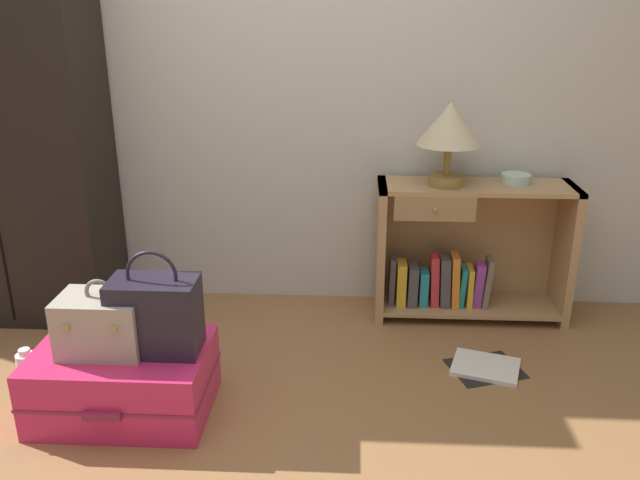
{
  "coord_description": "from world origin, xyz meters",
  "views": [
    {
      "loc": [
        0.39,
        -1.83,
        1.54
      ],
      "look_at": [
        0.24,
        0.85,
        0.55
      ],
      "focal_mm": 36.62,
      "sensor_mm": 36.0,
      "label": 1
    }
  ],
  "objects_px": {
    "bookshelf": "(463,254)",
    "open_book_on_floor": "(485,367)",
    "bowl": "(516,178)",
    "train_case": "(103,323)",
    "suitcase_large": "(124,380)",
    "bottle": "(28,374)",
    "table_lamp": "(449,128)",
    "wardrobe": "(7,129)",
    "handbag": "(155,315)"
  },
  "relations": [
    {
      "from": "bookshelf",
      "to": "bottle",
      "type": "distance_m",
      "value": 2.08
    },
    {
      "from": "suitcase_large",
      "to": "handbag",
      "type": "bearing_deg",
      "value": 1.68
    },
    {
      "from": "suitcase_large",
      "to": "bookshelf",
      "type": "bearing_deg",
      "value": 33.13
    },
    {
      "from": "bottle",
      "to": "open_book_on_floor",
      "type": "xyz_separation_m",
      "value": [
        1.92,
        0.31,
        -0.09
      ]
    },
    {
      "from": "bowl",
      "to": "handbag",
      "type": "distance_m",
      "value": 1.83
    },
    {
      "from": "table_lamp",
      "to": "suitcase_large",
      "type": "xyz_separation_m",
      "value": [
        -1.33,
        -0.91,
        -0.84
      ]
    },
    {
      "from": "bookshelf",
      "to": "train_case",
      "type": "relative_size",
      "value": 3.02
    },
    {
      "from": "wardrobe",
      "to": "handbag",
      "type": "distance_m",
      "value": 1.37
    },
    {
      "from": "wardrobe",
      "to": "bottle",
      "type": "distance_m",
      "value": 1.21
    },
    {
      "from": "bottle",
      "to": "open_book_on_floor",
      "type": "distance_m",
      "value": 1.95
    },
    {
      "from": "bookshelf",
      "to": "train_case",
      "type": "bearing_deg",
      "value": -147.54
    },
    {
      "from": "train_case",
      "to": "suitcase_large",
      "type": "bearing_deg",
      "value": 10.32
    },
    {
      "from": "bowl",
      "to": "suitcase_large",
      "type": "distance_m",
      "value": 2.02
    },
    {
      "from": "handbag",
      "to": "open_book_on_floor",
      "type": "height_order",
      "value": "handbag"
    },
    {
      "from": "bookshelf",
      "to": "bottle",
      "type": "height_order",
      "value": "bookshelf"
    },
    {
      "from": "suitcase_large",
      "to": "open_book_on_floor",
      "type": "xyz_separation_m",
      "value": [
        1.49,
        0.39,
        -0.13
      ]
    },
    {
      "from": "bottle",
      "to": "train_case",
      "type": "bearing_deg",
      "value": -13.9
    },
    {
      "from": "handbag",
      "to": "open_book_on_floor",
      "type": "relative_size",
      "value": 1.13
    },
    {
      "from": "train_case",
      "to": "table_lamp",
      "type": "bearing_deg",
      "value": 33.67
    },
    {
      "from": "open_book_on_floor",
      "to": "train_case",
      "type": "bearing_deg",
      "value": -165.44
    },
    {
      "from": "wardrobe",
      "to": "train_case",
      "type": "relative_size",
      "value": 6.03
    },
    {
      "from": "wardrobe",
      "to": "bowl",
      "type": "xyz_separation_m",
      "value": [
        2.46,
        0.1,
        -0.24
      ]
    },
    {
      "from": "bowl",
      "to": "train_case",
      "type": "relative_size",
      "value": 0.45
    },
    {
      "from": "handbag",
      "to": "table_lamp",
      "type": "bearing_deg",
      "value": 37.54
    },
    {
      "from": "bottle",
      "to": "wardrobe",
      "type": "bearing_deg",
      "value": 113.85
    },
    {
      "from": "table_lamp",
      "to": "bookshelf",
      "type": "bearing_deg",
      "value": 15.65
    },
    {
      "from": "open_book_on_floor",
      "to": "bookshelf",
      "type": "bearing_deg",
      "value": 94.16
    },
    {
      "from": "table_lamp",
      "to": "bottle",
      "type": "relative_size",
      "value": 1.86
    },
    {
      "from": "handbag",
      "to": "open_book_on_floor",
      "type": "distance_m",
      "value": 1.45
    },
    {
      "from": "train_case",
      "to": "open_book_on_floor",
      "type": "bearing_deg",
      "value": 14.56
    },
    {
      "from": "bookshelf",
      "to": "suitcase_large",
      "type": "bearing_deg",
      "value": -146.87
    },
    {
      "from": "wardrobe",
      "to": "train_case",
      "type": "xyz_separation_m",
      "value": [
        0.73,
        -0.88,
        -0.57
      ]
    },
    {
      "from": "bookshelf",
      "to": "suitcase_large",
      "type": "relative_size",
      "value": 1.42
    },
    {
      "from": "train_case",
      "to": "bottle",
      "type": "xyz_separation_m",
      "value": [
        -0.38,
        0.09,
        -0.29
      ]
    },
    {
      "from": "wardrobe",
      "to": "bowl",
      "type": "bearing_deg",
      "value": 2.38
    },
    {
      "from": "open_book_on_floor",
      "to": "wardrobe",
      "type": "bearing_deg",
      "value": 168.11
    },
    {
      "from": "table_lamp",
      "to": "train_case",
      "type": "distance_m",
      "value": 1.76
    },
    {
      "from": "bookshelf",
      "to": "open_book_on_floor",
      "type": "height_order",
      "value": "bookshelf"
    },
    {
      "from": "open_book_on_floor",
      "to": "handbag",
      "type": "bearing_deg",
      "value": -163.9
    },
    {
      "from": "handbag",
      "to": "wardrobe",
      "type": "bearing_deg",
      "value": 137.12
    },
    {
      "from": "bowl",
      "to": "train_case",
      "type": "distance_m",
      "value": 2.01
    },
    {
      "from": "train_case",
      "to": "open_book_on_floor",
      "type": "distance_m",
      "value": 1.64
    },
    {
      "from": "wardrobe",
      "to": "table_lamp",
      "type": "xyz_separation_m",
      "value": [
        2.11,
        0.04,
        0.02
      ]
    },
    {
      "from": "bottle",
      "to": "bookshelf",
      "type": "bearing_deg",
      "value": 24.56
    },
    {
      "from": "table_lamp",
      "to": "bowl",
      "type": "bearing_deg",
      "value": 9.53
    },
    {
      "from": "bottle",
      "to": "open_book_on_floor",
      "type": "relative_size",
      "value": 0.59
    },
    {
      "from": "bookshelf",
      "to": "bowl",
      "type": "distance_m",
      "value": 0.45
    },
    {
      "from": "open_book_on_floor",
      "to": "bowl",
      "type": "bearing_deg",
      "value": 71.86
    },
    {
      "from": "table_lamp",
      "to": "open_book_on_floor",
      "type": "bearing_deg",
      "value": -73.25
    },
    {
      "from": "wardrobe",
      "to": "bookshelf",
      "type": "xyz_separation_m",
      "value": [
        2.23,
        0.08,
        -0.63
      ]
    }
  ]
}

